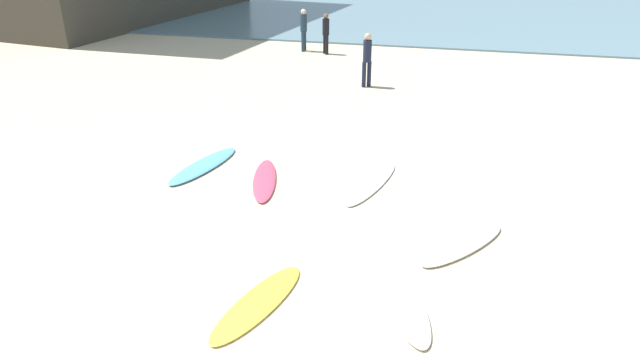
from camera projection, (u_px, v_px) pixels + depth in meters
surfboard_0 at (204, 165)px, 12.77m from camera, size 1.08×2.44×0.08m
surfboard_1 at (405, 304)px, 8.20m from camera, size 1.18×2.03×0.09m
surfboard_2 at (258, 303)px, 8.24m from camera, size 1.13×2.20×0.07m
surfboard_3 at (463, 244)px, 9.69m from camera, size 1.67×2.02×0.08m
surfboard_4 at (265, 180)px, 12.08m from camera, size 1.07×2.22×0.08m
surfboard_5 at (372, 183)px, 11.95m from camera, size 1.04×2.47×0.07m
beachgoer_near at (367, 57)px, 18.44m from camera, size 0.39×0.39×1.78m
beachgoer_mid at (326, 32)px, 22.97m from camera, size 0.39×0.39×1.64m
beachgoer_far at (304, 28)px, 23.45m from camera, size 0.30×0.34×1.74m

